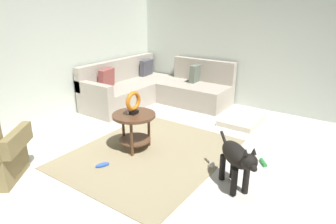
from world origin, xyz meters
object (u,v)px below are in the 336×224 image
(dog_toy_bone, at_px, (102,165))
(dog_toy_ball, at_px, (212,165))
(sectional_couch, at_px, (154,89))
(dog, at_px, (237,158))
(side_table, at_px, (134,122))
(torus_sculpture, at_px, (133,102))
(dog_bed_mat, at_px, (242,120))
(dog_toy_rope, at_px, (263,162))

(dog_toy_bone, bearing_deg, dog_toy_ball, -55.77)
(sectional_couch, xyz_separation_m, dog, (-1.93, -2.61, 0.09))
(side_table, distance_m, torus_sculpture, 0.29)
(side_table, distance_m, dog_toy_bone, 0.73)
(side_table, height_order, dog, dog)
(torus_sculpture, bearing_deg, dog_toy_ball, -81.88)
(dog_bed_mat, bearing_deg, torus_sculpture, 154.47)
(side_table, xyz_separation_m, dog, (-0.08, -1.55, -0.04))
(sectional_couch, height_order, dog_toy_bone, sectional_couch)
(dog, bearing_deg, side_table, -51.38)
(torus_sculpture, bearing_deg, dog_toy_rope, -69.34)
(side_table, distance_m, dog_bed_mat, 2.07)
(torus_sculpture, height_order, dog_toy_bone, torus_sculpture)
(dog_toy_ball, relative_size, dog_toy_rope, 0.49)
(dog_bed_mat, relative_size, dog, 1.20)
(sectional_couch, xyz_separation_m, dog_toy_ball, (-1.69, -2.20, -0.25))
(side_table, distance_m, dog_toy_rope, 1.81)
(torus_sculpture, height_order, dog_toy_ball, torus_sculpture)
(sectional_couch, distance_m, dog_bed_mat, 1.95)
(dog, bearing_deg, dog_toy_ball, -79.13)
(sectional_couch, bearing_deg, dog, -126.58)
(sectional_couch, height_order, dog, sectional_couch)
(side_table, relative_size, dog_toy_bone, 3.33)
(side_table, xyz_separation_m, dog_toy_rope, (0.62, -1.65, -0.39))
(torus_sculpture, distance_m, dog_bed_mat, 2.15)
(dog, xyz_separation_m, dog_toy_ball, (0.24, 0.41, -0.34))
(sectional_couch, distance_m, dog_toy_rope, 2.99)
(dog_toy_bone, bearing_deg, dog, -70.93)
(dog, bearing_deg, dog_bed_mat, -119.08)
(side_table, xyz_separation_m, dog_toy_bone, (-0.62, 0.02, -0.39))
(sectional_couch, bearing_deg, dog_bed_mat, -90.36)
(dog_toy_ball, bearing_deg, dog_toy_rope, -48.13)
(sectional_couch, height_order, dog_toy_ball, sectional_couch)
(dog, relative_size, dog_toy_rope, 4.02)
(sectional_couch, relative_size, dog_toy_bone, 12.50)
(dog_bed_mat, bearing_deg, dog_toy_ball, -171.16)
(dog_toy_bone, bearing_deg, dog_bed_mat, -19.96)
(dog_bed_mat, distance_m, dog_toy_bone, 2.62)
(dog_toy_ball, bearing_deg, side_table, 98.12)
(dog_toy_rope, bearing_deg, dog, 171.63)
(dog, height_order, dog_toy_bone, dog)
(dog_toy_rope, bearing_deg, dog_toy_bone, 126.75)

